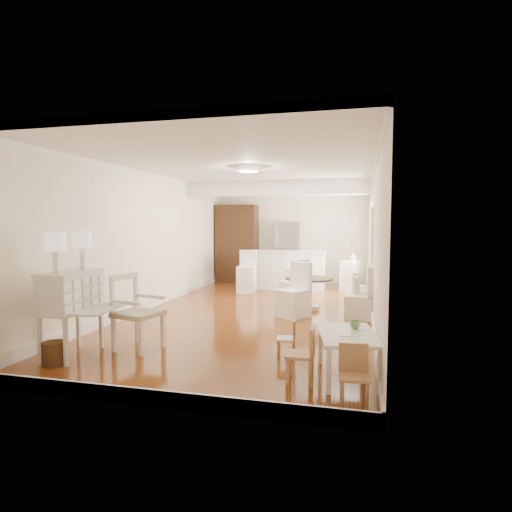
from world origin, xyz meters
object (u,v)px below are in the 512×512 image
at_px(kids_chair_a, 300,354).
at_px(breakfast_counter, 287,270).
at_px(kids_chair_b, 286,338).
at_px(bar_stool_right, 294,273).
at_px(dining_table, 309,294).
at_px(secretary_bureau, 72,314).
at_px(bar_stool_left, 246,272).
at_px(pantry_cabinet, 237,244).
at_px(gustavian_armchair, 138,312).
at_px(wicker_basket, 54,353).
at_px(fridge, 300,253).
at_px(kids_table, 347,356).
at_px(slip_chair_near, 293,290).
at_px(kids_chair_c, 354,376).
at_px(slip_chair_far, 294,282).
at_px(sideboard, 352,275).

bearing_deg(kids_chair_a, breakfast_counter, -170.37).
xyz_separation_m(kids_chair_b, bar_stool_right, (-0.65, 4.90, 0.28)).
bearing_deg(dining_table, secretary_bureau, -125.24).
relative_size(bar_stool_left, bar_stool_right, 1.00).
xyz_separation_m(kids_chair_b, dining_table, (-0.08, 3.21, 0.07)).
bearing_deg(pantry_cabinet, gustavian_armchair, -85.00).
relative_size(wicker_basket, pantry_cabinet, 0.13).
height_order(kids_chair_b, bar_stool_right, bar_stool_right).
bearing_deg(pantry_cabinet, fridge, -0.90).
bearing_deg(kids_chair_b, kids_table, 47.92).
bearing_deg(dining_table, pantry_cabinet, 125.61).
bearing_deg(gustavian_armchair, kids_chair_a, -94.79).
xyz_separation_m(kids_chair_a, fridge, (-1.09, 7.65, 0.58)).
bearing_deg(slip_chair_near, kids_chair_b, -48.86).
bearing_deg(kids_chair_c, kids_table, 91.56).
height_order(kids_chair_a, bar_stool_left, bar_stool_left).
bearing_deg(kids_chair_b, dining_table, 175.17).
bearing_deg(breakfast_counter, bar_stool_left, -136.12).
bearing_deg(gustavian_armchair, kids_table, -87.01).
distance_m(kids_table, breakfast_counter, 6.59).
distance_m(slip_chair_near, bar_stool_left, 2.94).
relative_size(slip_chair_far, pantry_cabinet, 0.43).
xyz_separation_m(breakfast_counter, pantry_cabinet, (-1.70, 1.08, 0.63)).
distance_m(wicker_basket, kids_table, 3.61).
distance_m(bar_stool_right, fridge, 1.95).
relative_size(slip_chair_far, breakfast_counter, 0.49).
height_order(kids_chair_c, slip_chair_near, slip_chair_near).
height_order(kids_chair_c, bar_stool_left, bar_stool_left).
bearing_deg(slip_chair_far, fridge, -133.65).
xyz_separation_m(kids_chair_b, breakfast_counter, (-0.99, 5.76, 0.25)).
relative_size(kids_table, fridge, 0.58).
relative_size(kids_chair_a, pantry_cabinet, 0.28).
height_order(gustavian_armchair, kids_chair_a, gustavian_armchair).
bearing_deg(pantry_cabinet, wicker_basket, -90.66).
relative_size(gustavian_armchair, bar_stool_right, 0.98).
xyz_separation_m(breakfast_counter, fridge, (0.20, 1.05, 0.39)).
height_order(kids_chair_a, kids_chair_c, kids_chair_a).
distance_m(dining_table, breakfast_counter, 2.71).
distance_m(bar_stool_right, pantry_cabinet, 2.88).
xyz_separation_m(kids_chair_a, slip_chair_near, (-0.59, 3.27, 0.19)).
xyz_separation_m(kids_table, slip_chair_near, (-1.10, 3.01, 0.25)).
height_order(secretary_bureau, pantry_cabinet, pantry_cabinet).
relative_size(dining_table, fridge, 0.53).
bearing_deg(breakfast_counter, slip_chair_near, -78.23).
bearing_deg(sideboard, kids_chair_c, -68.43).
bearing_deg(kids_table, kids_chair_a, -152.70).
distance_m(wicker_basket, sideboard, 7.78).
height_order(slip_chair_near, pantry_cabinet, pantry_cabinet).
relative_size(slip_chair_near, bar_stool_left, 0.96).
bearing_deg(kids_table, breakfast_counter, 105.79).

